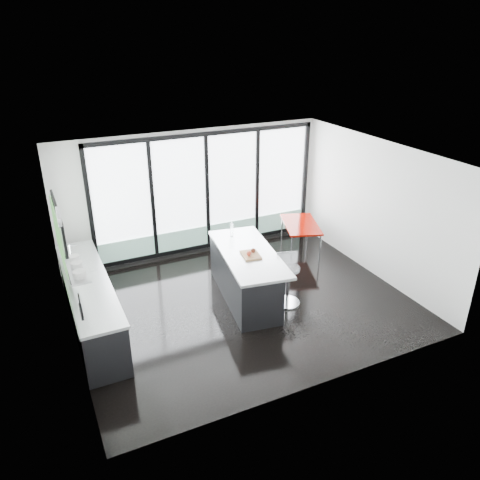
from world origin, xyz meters
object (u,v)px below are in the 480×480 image
bar_stool_far (265,267)px  red_table (300,237)px  bar_stool_near (288,286)px  island (244,274)px

bar_stool_far → red_table: (1.40, 0.90, 0.03)m
bar_stool_near → island: bearing=152.8°
bar_stool_near → red_table: bar_stool_near is taller
bar_stool_near → bar_stool_far: size_ratio=1.23×
island → bar_stool_far: 0.75m
island → bar_stool_far: (0.64, 0.36, -0.17)m
island → bar_stool_far: size_ratio=3.88×
bar_stool_near → red_table: size_ratio=0.60×
bar_stool_near → bar_stool_far: bar_stool_near is taller
island → bar_stool_far: bearing=29.4°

